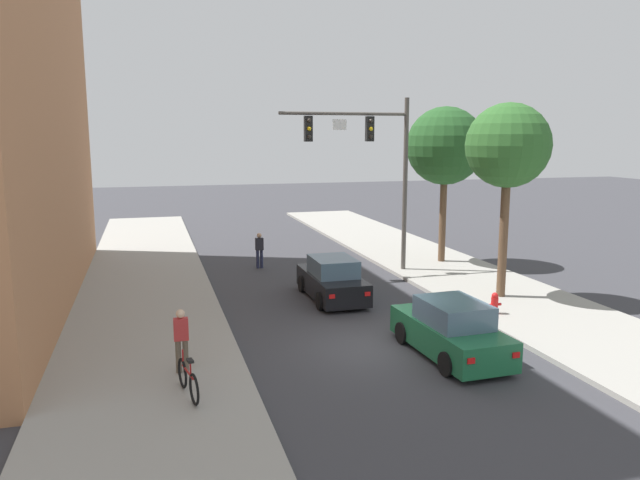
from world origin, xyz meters
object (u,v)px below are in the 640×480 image
object	(u,v)px
fire_hydrant	(495,303)
street_tree_second	(445,146)
bicycle_leaning	(188,380)
traffic_signal_mast	(372,153)
pedestrian_crossing_road	(259,249)
car_following_green	(451,331)
street_tree_nearest	(508,147)
pedestrian_sidewalk_left_walker	(181,337)
car_lead_black	(332,280)

from	to	relation	value
fire_hydrant	street_tree_second	bearing A→B (deg)	74.72
bicycle_leaning	fire_hydrant	distance (m)	11.06
traffic_signal_mast	pedestrian_crossing_road	xyz separation A→B (m)	(-4.47, 2.59, -4.39)
car_following_green	street_tree_nearest	bearing A→B (deg)	46.20
pedestrian_crossing_road	street_tree_nearest	world-z (taller)	street_tree_nearest
traffic_signal_mast	pedestrian_sidewalk_left_walker	distance (m)	13.65
car_following_green	pedestrian_sidewalk_left_walker	bearing A→B (deg)	176.63
car_lead_black	bicycle_leaning	bearing A→B (deg)	-126.98
traffic_signal_mast	street_tree_nearest	bearing A→B (deg)	-59.06
bicycle_leaning	street_tree_second	world-z (taller)	street_tree_second
car_following_green	pedestrian_crossing_road	xyz separation A→B (m)	(-3.07, 12.69, 0.19)
street_tree_nearest	street_tree_second	world-z (taller)	street_tree_second
car_following_green	pedestrian_crossing_road	bearing A→B (deg)	103.61
car_following_green	pedestrian_crossing_road	distance (m)	13.06
car_lead_black	street_tree_nearest	distance (m)	7.98
car_lead_black	street_tree_second	world-z (taller)	street_tree_second
street_tree_nearest	bicycle_leaning	bearing A→B (deg)	-153.58
fire_hydrant	pedestrian_sidewalk_left_walker	bearing A→B (deg)	-166.89
pedestrian_crossing_road	street_tree_second	size ratio (longest dim) A/B	0.23
pedestrian_sidewalk_left_walker	bicycle_leaning	bearing A→B (deg)	-88.09
car_following_green	bicycle_leaning	xyz separation A→B (m)	(-7.21, -1.08, -0.18)
traffic_signal_mast	car_lead_black	size ratio (longest dim) A/B	1.77
car_lead_black	fire_hydrant	xyz separation A→B (m)	(4.56, -3.75, -0.22)
car_following_green	fire_hydrant	distance (m)	4.24
traffic_signal_mast	pedestrian_sidewalk_left_walker	xyz separation A→B (m)	(-8.65, -9.67, -4.24)
traffic_signal_mast	pedestrian_crossing_road	size ratio (longest dim) A/B	4.57
pedestrian_crossing_road	fire_hydrant	bearing A→B (deg)	-57.76
car_following_green	street_tree_second	bearing A→B (deg)	64.21
car_following_green	pedestrian_crossing_road	size ratio (longest dim) A/B	2.62
car_following_green	pedestrian_crossing_road	world-z (taller)	pedestrian_crossing_road
street_tree_nearest	pedestrian_crossing_road	bearing A→B (deg)	134.08
traffic_signal_mast	street_tree_second	xyz separation A→B (m)	(4.03, 1.13, 0.25)
traffic_signal_mast	fire_hydrant	world-z (taller)	traffic_signal_mast
pedestrian_sidewalk_left_walker	car_lead_black	bearing A→B (deg)	46.62
car_lead_black	street_tree_nearest	world-z (taller)	street_tree_nearest
bicycle_leaning	car_following_green	bearing A→B (deg)	8.51
street_tree_nearest	car_following_green	bearing A→B (deg)	-133.80
traffic_signal_mast	street_tree_second	distance (m)	4.19
fire_hydrant	street_tree_second	size ratio (longest dim) A/B	0.10
fire_hydrant	car_lead_black	bearing A→B (deg)	140.55
car_following_green	pedestrian_sidewalk_left_walker	xyz separation A→B (m)	(-7.26, 0.43, 0.34)
fire_hydrant	street_tree_second	xyz separation A→B (m)	(2.29, 8.38, 5.04)
traffic_signal_mast	street_tree_second	world-z (taller)	traffic_signal_mast
pedestrian_sidewalk_left_walker	street_tree_nearest	bearing A→B (deg)	20.19
traffic_signal_mast	pedestrian_crossing_road	bearing A→B (deg)	149.91
pedestrian_crossing_road	street_tree_second	bearing A→B (deg)	-9.77
car_following_green	street_tree_second	xyz separation A→B (m)	(5.42, 11.23, 4.83)
car_following_green	fire_hydrant	xyz separation A→B (m)	(3.14, 2.85, -0.22)
traffic_signal_mast	pedestrian_sidewalk_left_walker	bearing A→B (deg)	-131.82
traffic_signal_mast	car_lead_black	xyz separation A→B (m)	(-2.82, -3.50, -4.58)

